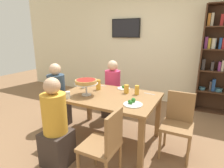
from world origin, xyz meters
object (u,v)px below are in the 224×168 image
chair_near_right (105,143)px  cutlery_knife_near (102,86)px  beer_glass_amber_short (98,85)px  beer_glass_amber_tall (126,89)px  salad_plate_near_diner (133,103)px  diner_far_left (113,93)px  water_glass_clear_near (84,85)px  dining_table (109,101)px  beer_glass_amber_spare (137,90)px  cutlery_fork_near (150,94)px  diner_near_left (56,129)px  chair_head_east (178,121)px  television (126,28)px  diner_head_west (57,100)px  salad_plate_far_diner (124,88)px  water_glass_clear_far (68,95)px  deep_dish_pizza_stand (86,82)px

chair_near_right → cutlery_knife_near: size_ratio=4.83×
beer_glass_amber_short → beer_glass_amber_tall: bearing=4.1°
salad_plate_near_diner → beer_glass_amber_short: bearing=153.0°
diner_far_left → water_glass_clear_near: 0.74m
dining_table → beer_glass_amber_tall: beer_glass_amber_tall is taller
beer_glass_amber_spare → cutlery_fork_near: size_ratio=0.79×
dining_table → diner_far_left: bearing=112.9°
diner_far_left → diner_near_left: bearing=0.1°
dining_table → chair_head_east: chair_head_east is taller
beer_glass_amber_tall → cutlery_fork_near: 0.36m
dining_table → television: television is taller
diner_near_left → dining_table: bearing=-21.8°
diner_head_west → cutlery_knife_near: (0.69, 0.41, 0.25)m
salad_plate_far_diner → beer_glass_amber_short: 0.44m
diner_near_left → diner_far_left: size_ratio=1.00×
water_glass_clear_near → water_glass_clear_far: size_ratio=1.19×
cutlery_fork_near → diner_near_left: bearing=61.5°
beer_glass_amber_spare → cutlery_knife_near: (-0.72, 0.19, -0.07)m
diner_far_left → beer_glass_amber_short: diner_far_left is taller
diner_head_west → salad_plate_far_diner: diner_head_west is taller
beer_glass_amber_spare → salad_plate_far_diner: bearing=147.3°
diner_head_west → water_glass_clear_near: diner_head_west is taller
diner_far_left → beer_glass_amber_short: 0.69m
diner_near_left → chair_head_east: bearing=-55.3°
chair_head_east → cutlery_fork_near: bearing=-24.9°
television → water_glass_clear_near: bearing=-88.2°
salad_plate_far_diner → cutlery_knife_near: salad_plate_far_diner is taller
chair_near_right → water_glass_clear_far: bearing=63.8°
diner_near_left → salad_plate_near_diner: bearing=-52.1°
diner_head_west → deep_dish_pizza_stand: (0.74, -0.14, 0.45)m
dining_table → beer_glass_amber_tall: size_ratio=10.91×
beer_glass_amber_tall → chair_near_right: bearing=-80.2°
chair_head_east → beer_glass_amber_short: 1.34m
television → cutlery_knife_near: bearing=-80.9°
diner_near_left → cutlery_knife_near: diner_near_left is taller
diner_head_west → beer_glass_amber_spare: size_ratio=8.13×
diner_far_left → salad_plate_far_diner: 0.61m
diner_far_left → diner_head_west: same height
beer_glass_amber_short → water_glass_clear_far: size_ratio=1.65×
diner_head_west → water_glass_clear_near: (0.48, 0.15, 0.31)m
deep_dish_pizza_stand → beer_glass_amber_tall: deep_dish_pizza_stand is taller
chair_head_east → water_glass_clear_near: chair_head_east is taller
beer_glass_amber_spare → beer_glass_amber_short: bearing=-176.0°
beer_glass_amber_spare → salad_plate_near_diner: bearing=-77.8°
beer_glass_amber_tall → cutlery_fork_near: (0.34, 0.12, -0.06)m
beer_glass_amber_short → cutlery_fork_near: 0.84m
beer_glass_amber_spare → water_glass_clear_far: size_ratio=1.41×
water_glass_clear_near → cutlery_fork_near: (1.10, 0.18, -0.06)m
salad_plate_near_diner → cutlery_knife_near: bearing=142.9°
dining_table → cutlery_knife_near: (-0.36, 0.41, 0.09)m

